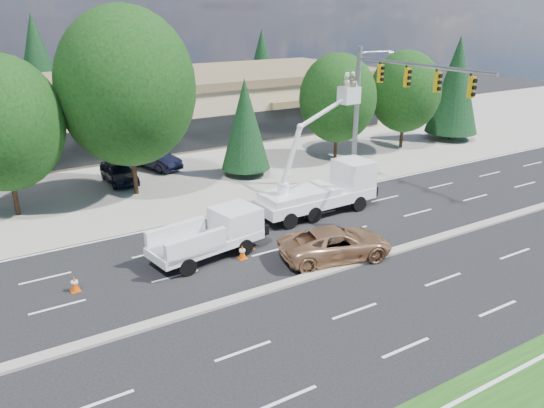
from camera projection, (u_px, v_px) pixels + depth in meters
ground at (308, 278)px, 23.48m from camera, size 140.00×140.00×0.00m
concrete_apron at (155, 168)px, 39.51m from camera, size 140.00×22.00×0.01m
road_median at (309, 277)px, 23.46m from camera, size 120.00×0.55×0.12m
strip_mall at (114, 109)px, 46.52m from camera, size 50.40×15.40×5.50m
tree_front_c at (2, 123)px, 28.80m from camera, size 6.55×6.55×9.09m
tree_front_d at (127, 87)px, 31.69m from camera, size 8.32×8.32×11.54m
tree_front_e at (245, 124)px, 36.65m from camera, size 3.45×3.45×6.80m
tree_front_f at (338, 98)px, 40.14m from camera, size 5.87×5.87×8.15m
tree_front_g at (405, 92)px, 43.55m from camera, size 5.80×5.80×8.05m
tree_front_h at (456, 85)px, 46.41m from camera, size 4.58×4.58×9.03m
tree_back_b at (38, 64)px, 53.17m from camera, size 5.50×5.50×10.84m
tree_back_c at (171, 65)px, 60.25m from camera, size 4.72×4.72×9.30m
tree_back_d at (262, 63)px, 66.17m from camera, size 4.44×4.44×8.75m
signal_mast at (381, 99)px, 31.87m from camera, size 2.76×10.16×9.00m
utility_pickup at (213, 239)px, 25.34m from camera, size 5.77×2.88×2.11m
bucket_truck at (326, 183)px, 30.53m from camera, size 7.35×2.52×7.92m
traffic_cone_a at (75, 284)px, 22.29m from camera, size 0.40×0.40×0.70m
traffic_cone_b at (242, 252)px, 25.17m from camera, size 0.40×0.40×0.70m
traffic_cone_c at (250, 242)px, 26.20m from camera, size 0.40×0.40×0.70m
minivan at (336, 244)px, 25.10m from camera, size 5.83×3.65×1.50m
parked_car_west at (119, 172)px, 35.97m from camera, size 1.83×4.37×1.48m
parked_car_east at (155, 158)px, 39.14m from camera, size 3.00×4.80×1.49m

